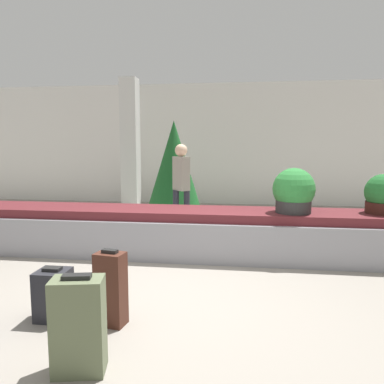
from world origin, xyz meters
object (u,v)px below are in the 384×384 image
traveler_0 (181,180)px  decorated_tree (174,167)px  pillar (130,144)px  suitcase_1 (54,294)px  potted_plant_0 (383,195)px  suitcase_2 (79,326)px  potted_plant_1 (294,192)px  suitcase_3 (111,289)px

traveler_0 → decorated_tree: (-0.33, 1.06, 0.18)m
pillar → traveler_0: bearing=-55.2°
traveler_0 → decorated_tree: decorated_tree is taller
suitcase_1 → potted_plant_0: (3.57, 2.21, 0.68)m
potted_plant_0 → pillar: bearing=140.9°
suitcase_2 → potted_plant_1: 3.42m
suitcase_3 → potted_plant_0: potted_plant_0 is taller
suitcase_1 → potted_plant_1: potted_plant_1 is taller
suitcase_2 → potted_plant_1: potted_plant_1 is taller
suitcase_3 → decorated_tree: (-0.29, 4.67, 0.80)m
suitcase_1 → potted_plant_1: bearing=41.3°
suitcase_2 → potted_plant_0: bearing=33.2°
traveler_0 → decorated_tree: size_ratio=0.77×
potted_plant_1 → suitcase_3: bearing=-130.4°
potted_plant_0 → potted_plant_1: 1.19m
pillar → suitcase_2: size_ratio=4.52×
suitcase_1 → potted_plant_1: 3.26m
potted_plant_0 → potted_plant_1: potted_plant_1 is taller
suitcase_1 → traveler_0: size_ratio=0.30×
suitcase_1 → traveler_0: 3.70m
pillar → suitcase_3: 6.37m
pillar → traveler_0: pillar is taller
pillar → decorated_tree: size_ratio=1.53×
suitcase_2 → suitcase_3: 0.71m
pillar → potted_plant_0: pillar is taller
suitcase_3 → traveler_0: bearing=98.9°
suitcase_1 → decorated_tree: bearing=86.5°
pillar → potted_plant_0: size_ratio=6.00×
pillar → suitcase_3: bearing=-74.8°
suitcase_3 → traveler_0: size_ratio=0.43×
suitcase_2 → traveler_0: 4.36m
potted_plant_0 → suitcase_2: bearing=-135.4°
potted_plant_1 → traveler_0: bearing=140.5°
potted_plant_1 → decorated_tree: decorated_tree is taller
pillar → suitcase_3: pillar is taller
potted_plant_0 → potted_plant_1: bearing=-175.0°
suitcase_2 → potted_plant_0: potted_plant_0 is taller
suitcase_3 → pillar: bearing=114.7°
decorated_tree → potted_plant_1: bearing=-50.1°
potted_plant_1 → traveler_0: 2.32m
suitcase_1 → decorated_tree: 4.73m
potted_plant_1 → decorated_tree: size_ratio=0.29×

